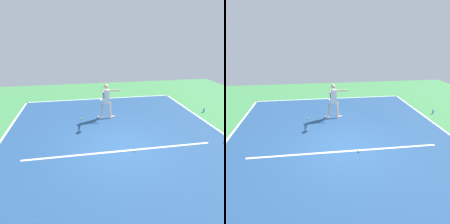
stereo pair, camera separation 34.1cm
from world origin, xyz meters
TOP-DOWN VIEW (x-y plane):
  - ground_plane at (0.00, 0.00)m, footprint 21.76×21.76m
  - court_surface at (0.00, 0.00)m, footprint 9.69×12.71m
  - court_line_baseline_near at (0.00, -6.31)m, footprint 9.69×0.10m
  - court_line_service at (0.00, 0.30)m, footprint 7.27×0.10m
  - court_line_centre_mark at (0.00, -6.11)m, footprint 0.10×0.30m
  - tennis_player at (0.09, -2.99)m, footprint 1.18×1.24m
  - tennis_ball_by_baseline at (1.44, -2.96)m, footprint 0.07×0.07m
  - tennis_ball_near_service_line at (1.01, -5.31)m, footprint 0.07×0.07m
  - tennis_ball_centre_court at (-0.48, 0.42)m, footprint 0.07×0.07m
  - water_bottle at (-5.45, -2.84)m, footprint 0.07×0.07m

SIDE VIEW (x-z plane):
  - ground_plane at x=0.00m, z-range 0.00..0.00m
  - court_surface at x=0.00m, z-range 0.00..0.00m
  - court_line_baseline_near at x=0.00m, z-range 0.00..0.01m
  - court_line_service at x=0.00m, z-range 0.00..0.01m
  - court_line_centre_mark at x=0.00m, z-range 0.00..0.01m
  - tennis_ball_by_baseline at x=1.44m, z-range 0.00..0.07m
  - tennis_ball_near_service_line at x=1.01m, z-range 0.00..0.07m
  - tennis_ball_centre_court at x=-0.48m, z-range 0.00..0.07m
  - water_bottle at x=-5.45m, z-range 0.00..0.22m
  - tennis_player at x=0.09m, z-range 0.14..1.96m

